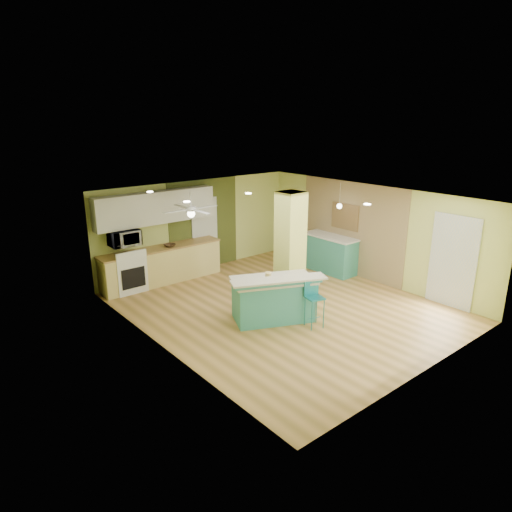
{
  "coord_description": "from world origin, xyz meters",
  "views": [
    {
      "loc": [
        -6.54,
        -6.93,
        4.17
      ],
      "look_at": [
        -0.47,
        0.4,
        1.21
      ],
      "focal_mm": 32.0,
      "sensor_mm": 36.0,
      "label": 1
    }
  ],
  "objects_px": {
    "side_counter": "(330,253)",
    "canister": "(268,276)",
    "peninsula": "(273,298)",
    "fruit_bowl": "(170,245)",
    "bar_stool": "(313,295)"
  },
  "relations": [
    {
      "from": "side_counter",
      "to": "fruit_bowl",
      "type": "height_order",
      "value": "side_counter"
    },
    {
      "from": "bar_stool",
      "to": "side_counter",
      "type": "bearing_deg",
      "value": 51.69
    },
    {
      "from": "side_counter",
      "to": "peninsula",
      "type": "bearing_deg",
      "value": -157.75
    },
    {
      "from": "bar_stool",
      "to": "fruit_bowl",
      "type": "bearing_deg",
      "value": 118.25
    },
    {
      "from": "canister",
      "to": "side_counter",
      "type": "bearing_deg",
      "value": 20.99
    },
    {
      "from": "bar_stool",
      "to": "fruit_bowl",
      "type": "relative_size",
      "value": 3.63
    },
    {
      "from": "bar_stool",
      "to": "side_counter",
      "type": "relative_size",
      "value": 0.63
    },
    {
      "from": "peninsula",
      "to": "side_counter",
      "type": "distance_m",
      "value": 3.56
    },
    {
      "from": "peninsula",
      "to": "side_counter",
      "type": "relative_size",
      "value": 1.32
    },
    {
      "from": "side_counter",
      "to": "fruit_bowl",
      "type": "distance_m",
      "value": 4.36
    },
    {
      "from": "side_counter",
      "to": "canister",
      "type": "height_order",
      "value": "canister"
    },
    {
      "from": "bar_stool",
      "to": "side_counter",
      "type": "height_order",
      "value": "side_counter"
    },
    {
      "from": "canister",
      "to": "fruit_bowl",
      "type": "bearing_deg",
      "value": 96.61
    },
    {
      "from": "fruit_bowl",
      "to": "canister",
      "type": "relative_size",
      "value": 1.65
    },
    {
      "from": "bar_stool",
      "to": "canister",
      "type": "height_order",
      "value": "canister"
    }
  ]
}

